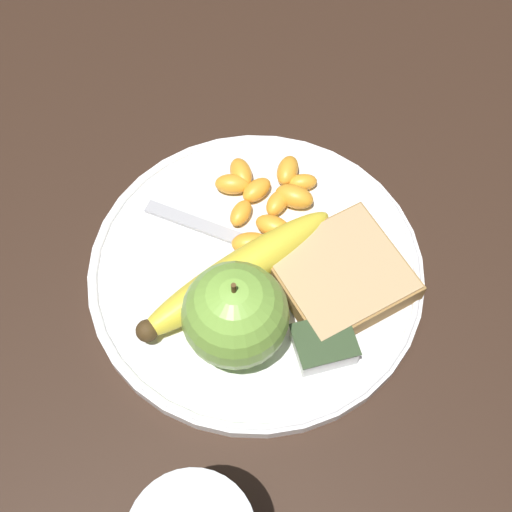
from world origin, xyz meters
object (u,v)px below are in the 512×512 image
object	(u,v)px
apple	(235,315)
bread_slice	(341,275)
jam_packet	(324,344)
fork	(257,246)
banana	(236,273)
plate	(256,270)

from	to	relation	value
apple	bread_slice	xyz separation A→B (m)	(-0.10, -0.03, -0.03)
bread_slice	jam_packet	xyz separation A→B (m)	(0.03, 0.05, -0.00)
apple	fork	distance (m)	0.09
apple	banana	xyz separation A→B (m)	(-0.01, -0.05, -0.02)
fork	jam_packet	size ratio (longest dim) A/B	3.24
apple	banana	size ratio (longest dim) A/B	0.49
plate	bread_slice	distance (m)	0.07
fork	plate	bearing A→B (deg)	-69.77
fork	apple	bearing A→B (deg)	-78.40
jam_packet	bread_slice	bearing A→B (deg)	-120.02
jam_packet	plate	bearing A→B (deg)	-69.20
banana	jam_packet	size ratio (longest dim) A/B	3.97
apple	fork	bearing A→B (deg)	-116.10
plate	fork	world-z (taller)	fork
banana	fork	xyz separation A→B (m)	(-0.03, -0.03, -0.01)
banana	jam_packet	world-z (taller)	banana
plate	jam_packet	xyz separation A→B (m)	(-0.03, 0.09, 0.01)
banana	fork	world-z (taller)	banana
apple	banana	world-z (taller)	apple
fork	bread_slice	bearing A→B (deg)	-2.57
banana	plate	bearing A→B (deg)	-153.77
bread_slice	fork	bearing A→B (deg)	-40.26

